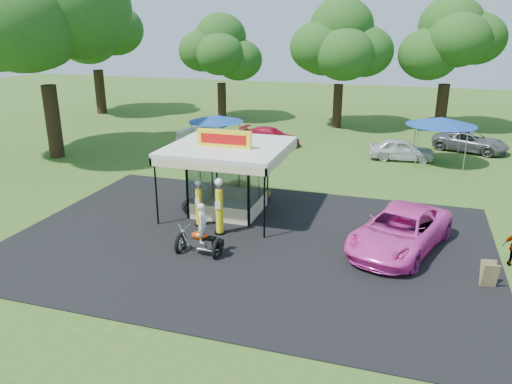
% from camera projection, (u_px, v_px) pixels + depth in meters
% --- Properties ---
extents(ground, '(120.00, 120.00, 0.00)m').
position_uv_depth(ground, '(233.00, 261.00, 19.49)').
color(ground, '#335A1C').
rests_on(ground, ground).
extents(asphalt_apron, '(20.00, 14.00, 0.04)m').
position_uv_depth(asphalt_apron, '(249.00, 240.00, 21.28)').
color(asphalt_apron, black).
rests_on(asphalt_apron, ground).
extents(gas_station_kiosk, '(5.40, 5.40, 4.18)m').
position_uv_depth(gas_station_kiosk, '(229.00, 177.00, 23.99)').
color(gas_station_kiosk, white).
rests_on(gas_station_kiosk, ground).
extents(gas_pump_left, '(0.42, 0.42, 2.23)m').
position_uv_depth(gas_pump_left, '(199.00, 204.00, 22.51)').
color(gas_pump_left, black).
rests_on(gas_pump_left, ground).
extents(gas_pump_right, '(0.48, 0.48, 2.57)m').
position_uv_depth(gas_pump_right, '(219.00, 208.00, 21.57)').
color(gas_pump_right, black).
rests_on(gas_pump_right, ground).
extents(motorcycle, '(1.93, 0.93, 2.29)m').
position_uv_depth(motorcycle, '(201.00, 235.00, 19.71)').
color(motorcycle, black).
rests_on(motorcycle, ground).
extents(spare_tires, '(0.96, 0.81, 0.77)m').
position_uv_depth(spare_tires, '(190.00, 207.00, 24.11)').
color(spare_tires, black).
rests_on(spare_tires, ground).
extents(a_frame_sign, '(0.57, 0.57, 0.96)m').
position_uv_depth(a_frame_sign, '(489.00, 275.00, 17.42)').
color(a_frame_sign, '#593819').
rests_on(a_frame_sign, ground).
extents(kiosk_car, '(2.82, 1.13, 0.96)m').
position_uv_depth(kiosk_car, '(244.00, 189.00, 26.40)').
color(kiosk_car, yellow).
rests_on(kiosk_car, ground).
extents(pink_sedan, '(4.53, 6.51, 1.65)m').
position_uv_depth(pink_sedan, '(400.00, 231.00, 20.23)').
color(pink_sedan, '#FE45C3').
rests_on(pink_sedan, ground).
extents(bg_car_a, '(4.78, 2.04, 1.53)m').
position_uv_depth(bg_car_a, '(209.00, 136.00, 37.38)').
color(bg_car_a, silver).
rests_on(bg_car_a, ground).
extents(bg_car_b, '(4.73, 2.34, 1.32)m').
position_uv_depth(bg_car_b, '(270.00, 136.00, 37.69)').
color(bg_car_b, '#B20D2C').
rests_on(bg_car_b, ground).
extents(bg_car_c, '(4.37, 2.04, 1.45)m').
position_uv_depth(bg_car_c, '(402.00, 149.00, 33.54)').
color(bg_car_c, silver).
rests_on(bg_car_c, ground).
extents(bg_car_d, '(5.61, 3.96, 1.42)m').
position_uv_depth(bg_car_d, '(470.00, 142.00, 35.74)').
color(bg_car_d, '#5E5F61').
rests_on(bg_car_d, ground).
extents(tent_west, '(3.84, 3.84, 2.68)m').
position_uv_depth(tent_west, '(216.00, 119.00, 34.94)').
color(tent_west, gray).
rests_on(tent_west, ground).
extents(tent_east, '(4.43, 4.43, 3.10)m').
position_uv_depth(tent_east, '(441.00, 122.00, 31.93)').
color(tent_east, gray).
rests_on(tent_east, ground).
extents(oak_far_a, '(10.25, 10.25, 12.15)m').
position_uv_depth(oak_far_a, '(94.00, 34.00, 48.51)').
color(oak_far_a, black).
rests_on(oak_far_a, ground).
extents(oak_far_b, '(7.94, 7.94, 9.47)m').
position_uv_depth(oak_far_b, '(221.00, 54.00, 45.94)').
color(oak_far_b, black).
rests_on(oak_far_b, ground).
extents(oak_far_c, '(9.01, 9.01, 10.62)m').
position_uv_depth(oak_far_c, '(340.00, 48.00, 42.07)').
color(oak_far_c, black).
rests_on(oak_far_c, ground).
extents(oak_far_d, '(8.98, 8.98, 10.70)m').
position_uv_depth(oak_far_d, '(449.00, 48.00, 41.47)').
color(oak_far_d, black).
rests_on(oak_far_d, ground).
extents(oak_near, '(12.60, 12.60, 14.51)m').
position_uv_depth(oak_near, '(39.00, 18.00, 31.64)').
color(oak_near, black).
rests_on(oak_near, ground).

